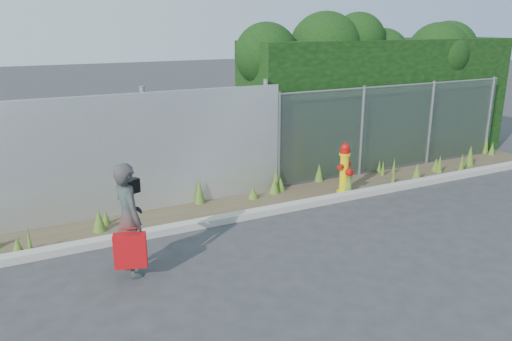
% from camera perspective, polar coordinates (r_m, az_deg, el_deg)
% --- Properties ---
extents(ground, '(80.00, 80.00, 0.00)m').
position_cam_1_polar(ground, '(7.73, 6.82, -9.48)').
color(ground, '#323234').
rests_on(ground, ground).
extents(curb, '(16.00, 0.22, 0.12)m').
position_cam_1_polar(curb, '(9.12, 0.53, -4.79)').
color(curb, '#A9A399').
rests_on(curb, ground).
extents(weed_strip, '(16.00, 1.31, 0.55)m').
position_cam_1_polar(weed_strip, '(9.88, 0.97, -2.67)').
color(weed_strip, '#4C3E2B').
rests_on(weed_strip, ground).
extents(corrugated_fence, '(8.50, 0.21, 2.30)m').
position_cam_1_polar(corrugated_fence, '(9.05, -21.76, 0.78)').
color(corrugated_fence, '#B1B5B9').
rests_on(corrugated_fence, ground).
extents(chainlink_fence, '(6.50, 0.07, 2.05)m').
position_cam_1_polar(chainlink_fence, '(12.20, 15.84, 4.81)').
color(chainlink_fence, gray).
rests_on(chainlink_fence, ground).
extents(hedge, '(7.57, 1.89, 3.65)m').
position_cam_1_polar(hedge, '(12.94, 13.75, 9.78)').
color(hedge, black).
rests_on(hedge, ground).
extents(fire_hydrant, '(0.36, 0.32, 1.08)m').
position_cam_1_polar(fire_hydrant, '(10.30, 10.06, 0.19)').
color(fire_hydrant, yellow).
rests_on(fire_hydrant, ground).
extents(woman, '(0.46, 0.63, 1.60)m').
position_cam_1_polar(woman, '(7.04, -14.33, -5.45)').
color(woman, '#0E5952').
rests_on(woman, ground).
extents(red_tote_bag, '(0.43, 0.16, 0.56)m').
position_cam_1_polar(red_tote_bag, '(6.96, -14.17, -8.84)').
color(red_tote_bag, '#B50A0F').
extents(black_shoulder_bag, '(0.27, 0.11, 0.20)m').
position_cam_1_polar(black_shoulder_bag, '(7.16, -14.22, -1.80)').
color(black_shoulder_bag, black).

